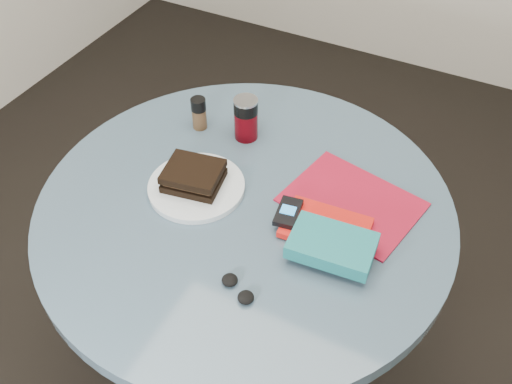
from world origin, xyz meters
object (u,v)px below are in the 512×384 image
at_px(magazine, 352,202).
at_px(red_book, 326,227).
at_px(sandwich, 193,176).
at_px(plate, 196,187).
at_px(novel, 332,245).
at_px(soda_can, 246,118).
at_px(table, 246,246).
at_px(pepper_grinder, 199,113).
at_px(mp3_player, 288,212).
at_px(headphones, 238,289).

height_order(magazine, red_book, red_book).
distance_m(sandwich, red_book, 0.34).
bearing_deg(red_book, magazine, 74.49).
bearing_deg(plate, red_book, 2.81).
bearing_deg(red_book, novel, -63.44).
bearing_deg(novel, sandwich, 167.52).
bearing_deg(soda_can, red_book, -34.34).
bearing_deg(table, pepper_grinder, 140.83).
xyz_separation_m(plate, novel, (0.37, -0.05, 0.03)).
bearing_deg(mp3_player, plate, -178.40).
xyz_separation_m(pepper_grinder, magazine, (0.47, -0.08, -0.04)).
xyz_separation_m(soda_can, novel, (0.36, -0.28, -0.02)).
height_order(pepper_grinder, novel, pepper_grinder).
bearing_deg(headphones, magazine, 70.78).
height_order(soda_can, mp3_player, soda_can).
height_order(sandwich, headphones, sandwich).
bearing_deg(magazine, mp3_player, -120.61).
distance_m(table, novel, 0.32).
height_order(plate, magazine, plate).
bearing_deg(headphones, novel, 51.46).
height_order(soda_can, magazine, soda_can).
bearing_deg(mp3_player, sandwich, -179.08).
bearing_deg(magazine, soda_can, 174.88).
distance_m(mp3_player, headphones, 0.23).
relative_size(soda_can, mp3_player, 1.27).
distance_m(plate, red_book, 0.33).
bearing_deg(sandwich, headphones, -42.73).
distance_m(plate, sandwich, 0.03).
distance_m(table, plate, 0.21).
distance_m(plate, soda_can, 0.24).
bearing_deg(pepper_grinder, novel, -27.98).
bearing_deg(red_book, mp3_player, -178.22).
xyz_separation_m(plate, magazine, (0.36, 0.13, -0.00)).
xyz_separation_m(table, headphones, (0.11, -0.23, 0.17)).
xyz_separation_m(plate, red_book, (0.33, 0.02, 0.01)).
height_order(red_book, mp3_player, mp3_player).
relative_size(table, magazine, 3.32).
height_order(table, mp3_player, mp3_player).
bearing_deg(magazine, novel, -72.90).
bearing_deg(table, mp3_player, -2.91).
distance_m(magazine, mp3_player, 0.17).
bearing_deg(novel, plate, 167.79).
bearing_deg(novel, red_book, 115.91).
height_order(table, sandwich, sandwich).
bearing_deg(sandwich, novel, -7.55).
relative_size(plate, soda_can, 1.97).
distance_m(pepper_grinder, novel, 0.55).
height_order(soda_can, red_book, soda_can).
distance_m(soda_can, headphones, 0.51).
bearing_deg(soda_can, mp3_player, -44.83).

